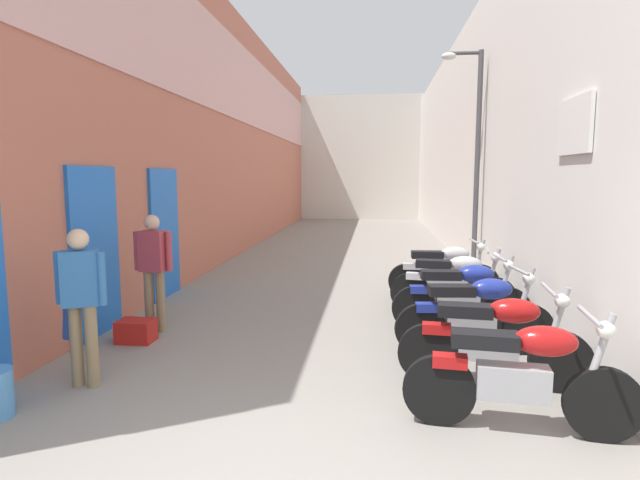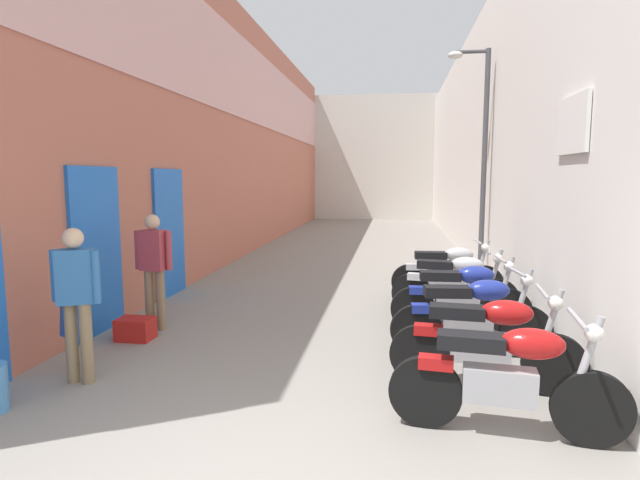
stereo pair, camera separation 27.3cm
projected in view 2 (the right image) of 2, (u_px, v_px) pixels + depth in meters
The scene contains 15 objects.
ground_plane at pixel (350, 265), 12.04m from camera, with size 38.25×38.25×0.00m, color gray.
building_left at pixel (246, 136), 13.99m from camera, with size 0.45×22.25×6.32m.
building_right at pixel (475, 146), 13.22m from camera, with size 0.45×22.25×5.74m.
building_far_end at pixel (374, 158), 25.55m from camera, with size 8.72×2.00×5.97m, color beige.
motorcycle_nearest at pixel (508, 376), 4.03m from camera, with size 1.85×0.58×1.04m.
motorcycle_second at pixel (487, 340), 4.93m from camera, with size 1.85×0.58×1.04m.
motorcycle_third at pixel (472, 314), 5.86m from camera, with size 1.85×0.58×1.04m.
motorcycle_fourth at pixel (462, 295), 6.77m from camera, with size 1.85×0.58×1.04m.
motorcycle_fifth at pixel (455, 283), 7.57m from camera, with size 1.84×0.58×1.04m.
motorcycle_sixth at pixel (448, 271), 8.54m from camera, with size 1.85×0.58×1.04m.
pedestrian_by_doorway at pixel (76, 294), 5.05m from camera, with size 0.52×0.32×1.57m.
pedestrian_mid_alley at pixel (154, 263), 6.84m from camera, with size 0.52×0.25×1.57m.
plastic_crate at pixel (135, 329), 6.50m from camera, with size 0.44×0.32×0.28m, color red.
umbrella_leaning at pixel (65, 310), 5.35m from camera, with size 0.20×0.35×0.97m.
street_lamp at pixel (480, 148), 9.78m from camera, with size 0.79×0.18×4.45m.
Camera 2 is at (1.01, -2.73, 2.06)m, focal length 28.67 mm.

